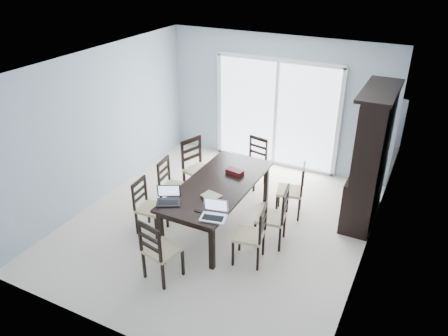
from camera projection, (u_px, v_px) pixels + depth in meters
The scene contains 24 objects.
floor at pixel (218, 224), 7.10m from camera, with size 5.00×5.00×0.00m, color silver.
ceiling at pixel (217, 65), 5.90m from camera, with size 5.00×5.00×0.00m, color white.
back_wall at pixel (277, 103), 8.48m from camera, with size 4.50×0.02×2.60m, color #97A7B4.
wall_left at pixel (100, 126), 7.40m from camera, with size 0.02×5.00×2.60m, color #97A7B4.
wall_right at pixel (373, 185), 5.60m from camera, with size 0.02×5.00×2.60m, color #97A7B4.
balcony at pixel (289, 147), 9.90m from camera, with size 4.50×2.00×0.10m, color gray.
railing at pixel (305, 108), 10.42m from camera, with size 4.50×0.06×1.10m, color #99999E.
dining_table at pixel (218, 188), 6.79m from camera, with size 1.00×2.20×0.75m.
china_hutch at pixel (370, 159), 6.79m from camera, with size 0.50×1.38×2.20m.
sliding_door at pixel (276, 113), 8.56m from camera, with size 2.52×0.05×2.18m.
chair_left_near at pixel (146, 201), 6.72m from camera, with size 0.42×0.41×1.01m.
chair_left_mid at pixel (170, 180), 7.26m from camera, with size 0.45×0.44×1.06m.
chair_left_far at pixel (196, 161), 7.71m from camera, with size 0.59×0.58×1.20m.
chair_right_near at pixel (255, 229), 6.02m from camera, with size 0.47×0.46×1.05m.
chair_right_mid at pixel (277, 211), 6.39m from camera, with size 0.48×0.47×1.10m.
chair_right_far at pixel (296, 185), 7.10m from camera, with size 0.50×0.49×1.07m.
chair_end_near at pixel (156, 245), 5.67m from camera, with size 0.49×0.50×1.08m.
chair_end_far at pixel (255, 156), 8.06m from camera, with size 0.47×0.48×1.05m.
laptop_dark at pixel (168, 200), 6.23m from camera, with size 0.41×0.37×0.23m.
laptop_silver at pixel (213, 215), 5.88m from camera, with size 0.39×0.31×0.24m.
book_stack at pixel (211, 196), 6.38m from camera, with size 0.30×0.25×0.04m.
cell_phone at pixel (198, 211), 6.06m from camera, with size 0.10×0.05×0.01m, color black.
game_box at pixel (235, 172), 7.03m from camera, with size 0.28×0.14×0.07m, color #4C0F19.
hot_tub at pixel (260, 120), 9.99m from camera, with size 1.74×1.56×0.90m.
Camera 1 is at (2.72, -5.22, 4.07)m, focal length 35.00 mm.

